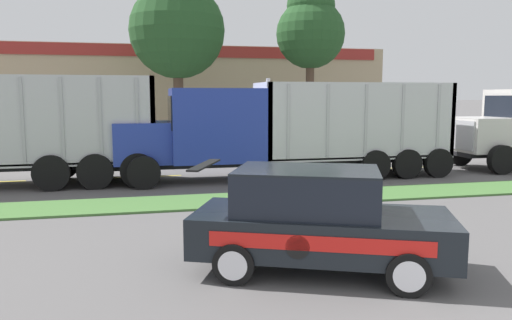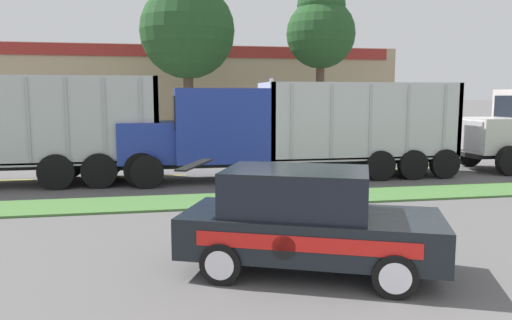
% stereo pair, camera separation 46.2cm
% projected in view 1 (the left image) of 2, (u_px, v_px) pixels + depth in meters
% --- Properties ---
extents(grass_verge, '(120.00, 1.92, 0.06)m').
position_uv_depth(grass_verge, '(266.00, 199.00, 14.26)').
color(grass_verge, '#477538').
rests_on(grass_verge, ground_plane).
extents(centre_line_4, '(2.40, 0.14, 0.01)m').
position_uv_depth(centre_line_4, '(148.00, 176.00, 18.35)').
color(centre_line_4, yellow).
rests_on(centre_line_4, ground_plane).
extents(centre_line_5, '(2.40, 0.14, 0.01)m').
position_uv_depth(centre_line_5, '(289.00, 172.00, 19.53)').
color(centre_line_5, yellow).
rests_on(centre_line_5, ground_plane).
extents(centre_line_6, '(2.40, 0.14, 0.01)m').
position_uv_depth(centre_line_6, '(414.00, 167.00, 20.72)').
color(centre_line_6, yellow).
rests_on(centre_line_6, ground_plane).
extents(dump_truck_trail, '(12.05, 2.58, 3.54)m').
position_uv_depth(dump_truck_trail, '(257.00, 133.00, 17.64)').
color(dump_truck_trail, black).
rests_on(dump_truck_trail, ground_plane).
extents(rally_car, '(4.63, 3.33, 1.78)m').
position_uv_depth(rally_car, '(317.00, 219.00, 8.39)').
color(rally_car, black).
rests_on(rally_car, ground_plane).
extents(store_building_backdrop, '(31.33, 12.10, 6.53)m').
position_uv_depth(store_building_backdrop, '(174.00, 92.00, 41.25)').
color(store_building_backdrop, tan).
rests_on(store_building_backdrop, ground_plane).
extents(tree_behind_left, '(5.76, 5.76, 11.19)m').
position_uv_depth(tree_behind_left, '(177.00, 21.00, 30.05)').
color(tree_behind_left, brown).
rests_on(tree_behind_left, ground_plane).
extents(tree_behind_centre, '(4.29, 4.29, 10.00)m').
position_uv_depth(tree_behind_centre, '(311.00, 28.00, 31.05)').
color(tree_behind_centre, brown).
rests_on(tree_behind_centre, ground_plane).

